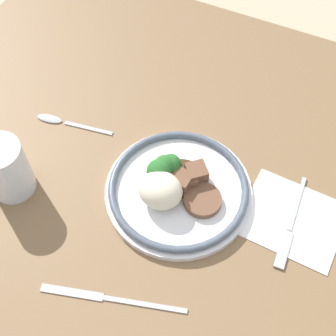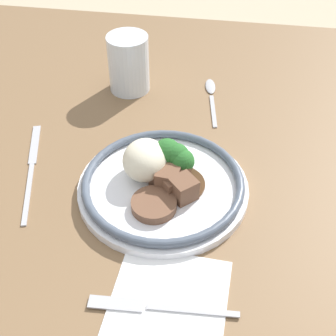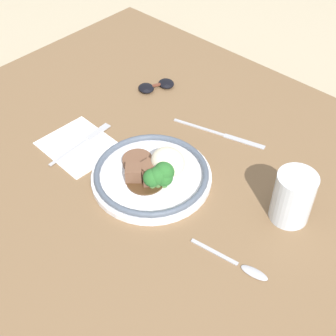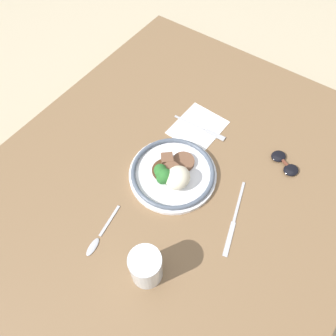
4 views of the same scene
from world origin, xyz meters
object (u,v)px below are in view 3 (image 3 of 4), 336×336
at_px(plate, 154,173).
at_px(fork, 86,140).
at_px(juice_glass, 293,199).
at_px(spoon, 244,267).
at_px(sunglasses, 156,86).
at_px(knife, 222,134).

height_order(plate, fork, plate).
bearing_deg(plate, juice_glass, 22.29).
height_order(spoon, sunglasses, sunglasses).
distance_m(plate, spoon, 0.26).
bearing_deg(knife, spoon, -61.86).
height_order(juice_glass, knife, juice_glass).
height_order(plate, sunglasses, plate).
distance_m(knife, sunglasses, 0.23).
height_order(fork, spoon, same).
distance_m(juice_glass, knife, 0.26).
relative_size(knife, sunglasses, 2.07).
xyz_separation_m(juice_glass, knife, (-0.23, 0.10, -0.05)).
bearing_deg(sunglasses, plate, -21.73).
bearing_deg(plate, spoon, -10.32).
bearing_deg(fork, juice_glass, -78.30).
bearing_deg(juice_glass, spoon, -87.10).
relative_size(plate, knife, 1.14).
bearing_deg(juice_glass, plate, -157.71).
bearing_deg(knife, plate, -110.19).
bearing_deg(sunglasses, knife, 17.63).
xyz_separation_m(spoon, sunglasses, (-0.47, 0.28, 0.00)).
bearing_deg(spoon, sunglasses, 140.39).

